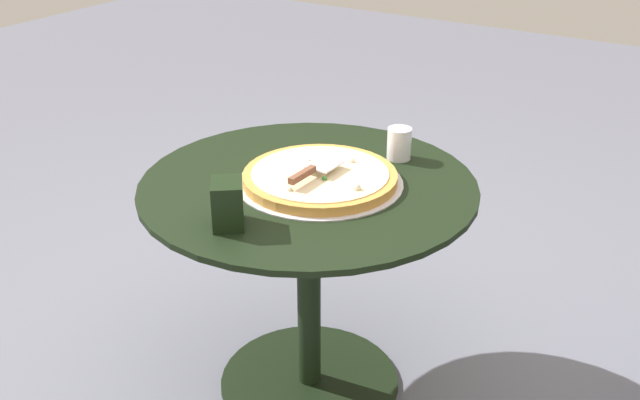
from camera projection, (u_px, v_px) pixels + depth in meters
The scene contains 6 objects.
ground_plane at pixel (310, 383), 2.49m from camera, with size 10.00×10.00×0.00m, color slate.
patio_table at pixel (309, 248), 2.27m from camera, with size 0.97×0.97×0.73m.
pizza_on_tray at pixel (320, 178), 2.16m from camera, with size 0.48×0.48×0.05m.
pizza_server at pixel (313, 170), 2.11m from camera, with size 0.21×0.08×0.02m.
drinking_cup at pixel (399, 144), 2.30m from camera, with size 0.07×0.07×0.10m, color white.
napkin_dispenser at pixel (228, 204), 1.91m from camera, with size 0.10×0.08×0.12m, color black.
Camera 1 is at (-1.65, -1.07, 1.64)m, focal length 42.59 mm.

